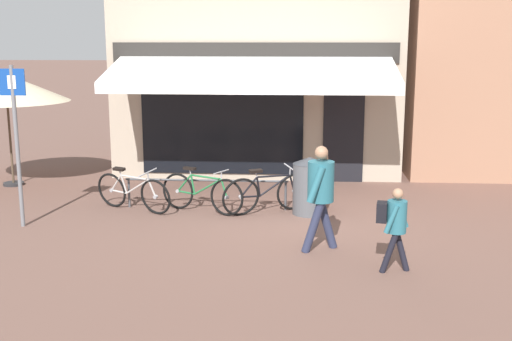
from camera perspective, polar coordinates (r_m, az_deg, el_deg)
ground_plane at (r=12.17m, az=2.96°, el=-3.50°), size 160.00×160.00×0.00m
shop_front at (r=15.77m, az=0.24°, el=10.57°), size 6.63×4.97×5.76m
bike_rack_rail at (r=12.16m, az=-4.42°, el=-1.26°), size 3.10×0.04×0.57m
bicycle_silver at (r=12.20m, az=-10.90°, el=-1.89°), size 1.62×0.92×0.84m
bicycle_green at (r=11.94m, az=-4.86°, el=-1.97°), size 1.64×0.78×0.83m
bicycle_black at (r=11.82m, az=1.06°, el=-2.01°), size 1.67×0.95×0.89m
pedestrian_adult at (r=9.70m, az=5.77°, el=-1.50°), size 0.57×0.69×1.63m
pedestrian_child at (r=9.02m, az=12.20°, el=-4.33°), size 0.51×0.38×1.20m
litter_bin at (r=11.80m, az=4.78°, el=-1.34°), size 0.63×0.63×1.06m
parking_sign at (r=11.48m, az=-20.56°, el=3.35°), size 0.44×0.07×2.76m
cafe_parasol at (r=14.83m, az=-21.33°, el=6.85°), size 2.66×2.66×2.44m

